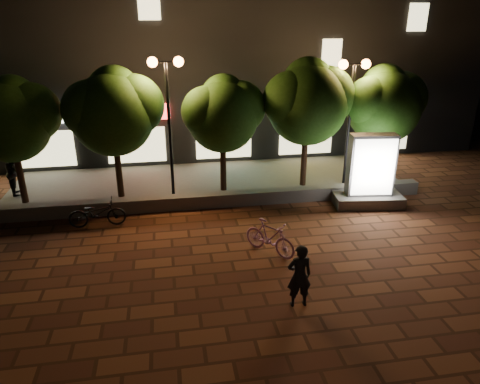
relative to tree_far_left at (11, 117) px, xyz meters
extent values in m
plane|color=brown|center=(6.95, -5.46, -3.29)|extent=(80.00, 80.00, 0.00)
cube|color=#5E5C58|center=(6.95, -1.46, -3.04)|extent=(16.00, 0.45, 0.50)
cube|color=#5E5C58|center=(6.95, 1.04, -3.25)|extent=(16.00, 5.00, 0.08)
cube|color=black|center=(6.95, 7.54, 1.71)|extent=(28.00, 8.00, 10.00)
cube|color=silver|center=(-0.05, 3.48, -0.69)|extent=(3.20, 0.12, 0.70)
cube|color=beige|center=(-0.05, 3.48, -2.19)|extent=(2.60, 0.10, 1.60)
cube|color=red|center=(3.95, 3.48, -0.69)|extent=(3.20, 0.12, 0.70)
cube|color=beige|center=(3.95, 3.48, -2.19)|extent=(2.60, 0.10, 1.60)
cube|color=#3EDAE0|center=(7.95, 3.48, -0.69)|extent=(3.20, 0.12, 0.70)
cube|color=beige|center=(7.95, 3.48, -2.19)|extent=(2.60, 0.10, 1.60)
cube|color=#FFB303|center=(11.95, 3.48, -0.69)|extent=(3.20, 0.12, 0.70)
cube|color=beige|center=(11.95, 3.48, -2.19)|extent=(2.60, 0.10, 1.60)
cube|color=white|center=(15.95, 3.48, -0.69)|extent=(3.20, 0.12, 0.70)
cube|color=beige|center=(15.95, 3.48, -2.19)|extent=(2.60, 0.10, 1.60)
cube|color=beige|center=(4.95, 3.48, 3.71)|extent=(0.90, 0.10, 1.20)
cube|color=beige|center=(12.95, 3.48, 1.71)|extent=(0.90, 0.10, 1.20)
cube|color=beige|center=(16.95, 3.48, 3.21)|extent=(0.90, 0.10, 1.20)
cylinder|color=black|center=(-0.05, -0.06, -2.09)|extent=(0.24, 0.24, 2.25)
sphere|color=#244D16|center=(-0.05, -0.06, -0.19)|extent=(2.80, 2.80, 2.80)
sphere|color=#244D16|center=(0.65, 0.14, 0.11)|extent=(2.10, 2.10, 2.10)
sphere|color=#244D16|center=(0.05, 0.29, 0.51)|extent=(1.82, 1.82, 1.82)
cylinder|color=black|center=(3.45, -0.06, -2.04)|extent=(0.24, 0.24, 2.34)
sphere|color=#244D16|center=(3.45, -0.06, -0.05)|extent=(3.00, 3.00, 3.00)
sphere|color=#244D16|center=(4.20, 0.14, 0.25)|extent=(2.25, 2.25, 2.25)
sphere|color=#244D16|center=(2.77, -0.21, 0.20)|extent=(2.10, 2.10, 2.10)
sphere|color=#244D16|center=(3.55, 0.29, 0.70)|extent=(1.95, 1.95, 1.95)
cylinder|color=black|center=(7.45, -0.06, -2.11)|extent=(0.24, 0.24, 2.21)
sphere|color=#244D16|center=(7.45, -0.06, -0.26)|extent=(2.70, 2.70, 2.70)
sphere|color=#244D16|center=(8.12, 0.14, 0.04)|extent=(2.03, 2.03, 2.02)
sphere|color=#244D16|center=(6.84, -0.21, -0.01)|extent=(1.89, 1.89, 1.89)
sphere|color=#244D16|center=(7.55, 0.29, 0.41)|extent=(1.76, 1.76, 1.76)
cylinder|color=black|center=(10.75, -0.06, -2.00)|extent=(0.24, 0.24, 2.43)
sphere|color=#244D16|center=(10.75, -0.06, 0.07)|extent=(3.10, 3.10, 3.10)
sphere|color=#244D16|center=(11.52, 0.14, 0.37)|extent=(2.33, 2.33, 2.33)
sphere|color=#244D16|center=(10.05, -0.21, 0.32)|extent=(2.17, 2.17, 2.17)
sphere|color=#244D16|center=(10.85, 0.29, 0.85)|extent=(2.01, 2.02, 2.02)
cylinder|color=black|center=(13.95, -0.06, -2.06)|extent=(0.24, 0.24, 2.29)
sphere|color=#244D16|center=(13.95, -0.06, -0.12)|extent=(2.90, 2.90, 2.90)
sphere|color=#244D16|center=(14.67, 0.14, 0.18)|extent=(2.18, 2.17, 2.17)
sphere|color=#244D16|center=(13.30, -0.21, 0.13)|extent=(2.03, 2.03, 2.03)
sphere|color=#244D16|center=(14.05, 0.29, 0.61)|extent=(1.89, 1.88, 1.88)
cylinder|color=black|center=(5.45, -0.26, -0.71)|extent=(0.12, 0.12, 5.00)
cylinder|color=black|center=(5.45, -0.26, 1.79)|extent=(0.90, 0.08, 0.08)
sphere|color=orange|center=(5.00, -0.26, 1.79)|extent=(0.36, 0.36, 0.36)
sphere|color=orange|center=(5.90, -0.26, 1.79)|extent=(0.36, 0.36, 0.36)
cylinder|color=black|center=(12.45, -0.26, -0.81)|extent=(0.12, 0.12, 4.80)
cylinder|color=black|center=(12.45, -0.26, 1.59)|extent=(0.90, 0.08, 0.08)
sphere|color=orange|center=(12.00, -0.26, 1.59)|extent=(0.36, 0.36, 0.36)
sphere|color=orange|center=(12.90, -0.26, 1.59)|extent=(0.36, 0.36, 0.36)
cube|color=#5E5C58|center=(12.56, -2.26, -3.09)|extent=(2.62, 1.53, 0.41)
cube|color=#4C4C51|center=(12.56, -2.26, -1.74)|extent=(1.71, 0.76, 2.28)
cube|color=white|center=(12.53, -2.56, -1.74)|extent=(1.50, 0.22, 2.07)
cube|color=white|center=(12.60, -1.96, -1.74)|extent=(1.50, 0.22, 2.07)
imported|color=#BA75AA|center=(8.13, -5.19, -2.77)|extent=(1.52, 1.64, 1.05)
imported|color=black|center=(8.24, -7.75, -2.47)|extent=(0.60, 0.40, 1.65)
imported|color=black|center=(2.89, -2.46, -2.81)|extent=(1.87, 0.70, 0.97)
imported|color=black|center=(-0.55, 0.89, -2.36)|extent=(0.87, 0.99, 1.71)
camera|label=1|loc=(5.34, -16.32, 3.30)|focal=32.83mm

